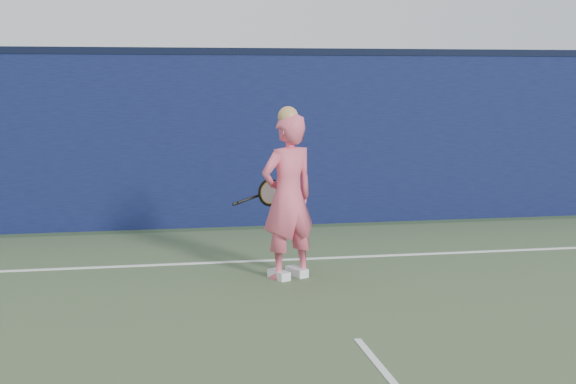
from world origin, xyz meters
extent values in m
cube|color=#0C1236|center=(0.00, 6.50, 1.25)|extent=(24.00, 0.40, 2.50)
cube|color=black|center=(0.00, 6.50, 2.55)|extent=(24.00, 0.42, 0.10)
imported|color=#E75A74|center=(-0.20, 3.17, 0.90)|extent=(0.78, 0.67, 1.80)
sphere|color=tan|center=(-0.20, 3.17, 1.77)|extent=(0.22, 0.22, 0.22)
cube|color=white|center=(-0.09, 3.22, 0.05)|extent=(0.23, 0.30, 0.10)
cube|color=white|center=(-0.31, 3.12, 0.05)|extent=(0.23, 0.30, 0.10)
torus|color=black|center=(-0.34, 3.53, 0.90)|extent=(0.31, 0.18, 0.31)
torus|color=gold|center=(-0.34, 3.53, 0.90)|extent=(0.25, 0.14, 0.26)
cylinder|color=beige|center=(-0.34, 3.53, 0.90)|extent=(0.24, 0.13, 0.26)
cylinder|color=black|center=(-0.57, 3.51, 0.84)|extent=(0.28, 0.10, 0.10)
cylinder|color=black|center=(-0.71, 3.50, 0.80)|extent=(0.13, 0.07, 0.07)
cube|color=white|center=(0.00, 4.00, 0.01)|extent=(11.00, 0.08, 0.01)
camera|label=1|loc=(-1.73, -5.26, 2.19)|focal=50.00mm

